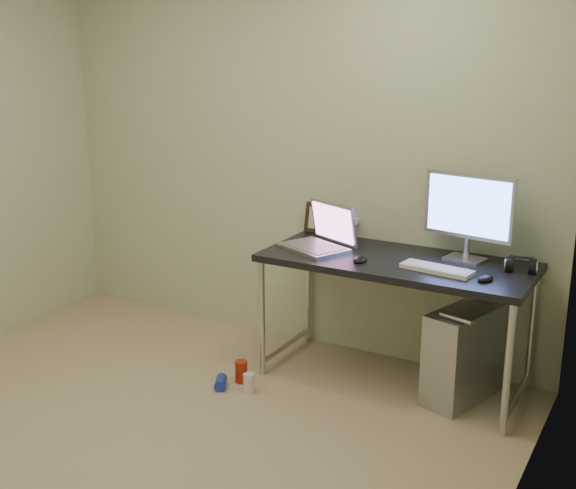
# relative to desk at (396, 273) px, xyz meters

# --- Properties ---
(floor) EXTENTS (3.50, 3.50, 0.00)m
(floor) POSITION_rel_desk_xyz_m (-0.87, -1.42, -0.67)
(floor) COLOR tan
(floor) RESTS_ON ground
(wall_back) EXTENTS (3.50, 0.02, 2.50)m
(wall_back) POSITION_rel_desk_xyz_m (-0.87, 0.33, 0.58)
(wall_back) COLOR beige
(wall_back) RESTS_ON ground
(wall_right) EXTENTS (0.02, 3.50, 2.50)m
(wall_right) POSITION_rel_desk_xyz_m (0.88, -1.42, 0.58)
(wall_right) COLOR beige
(wall_right) RESTS_ON ground
(desk) EXTENTS (1.50, 0.66, 0.75)m
(desk) POSITION_rel_desk_xyz_m (0.00, 0.00, 0.00)
(desk) COLOR black
(desk) RESTS_ON ground
(tower_computer) EXTENTS (0.36, 0.55, 0.56)m
(tower_computer) POSITION_rel_desk_xyz_m (0.42, -0.00, -0.40)
(tower_computer) COLOR #AFAFB4
(tower_computer) RESTS_ON ground
(cable_a) EXTENTS (0.01, 0.16, 0.69)m
(cable_a) POSITION_rel_desk_xyz_m (0.37, 0.28, -0.27)
(cable_a) COLOR black
(cable_a) RESTS_ON ground
(cable_b) EXTENTS (0.02, 0.11, 0.71)m
(cable_b) POSITION_rel_desk_xyz_m (0.46, 0.26, -0.29)
(cable_b) COLOR black
(cable_b) RESTS_ON ground
(can_red) EXTENTS (0.09, 0.09, 0.13)m
(can_red) POSITION_rel_desk_xyz_m (-0.76, -0.44, -0.60)
(can_red) COLOR #A9250F
(can_red) RESTS_ON ground
(can_white) EXTENTS (0.07, 0.07, 0.11)m
(can_white) POSITION_rel_desk_xyz_m (-0.65, -0.53, -0.61)
(can_white) COLOR white
(can_white) RESTS_ON ground
(can_blue) EXTENTS (0.12, 0.14, 0.07)m
(can_blue) POSITION_rel_desk_xyz_m (-0.82, -0.56, -0.63)
(can_blue) COLOR #1C34BA
(can_blue) RESTS_ON ground
(laptop) EXTENTS (0.47, 0.43, 0.26)m
(laptop) POSITION_rel_desk_xyz_m (-0.47, -0.01, 0.14)
(laptop) COLOR silver
(laptop) RESTS_ON desk
(monitor) EXTENTS (0.52, 0.18, 0.49)m
(monitor) POSITION_rel_desk_xyz_m (0.34, 0.17, 0.37)
(monitor) COLOR silver
(monitor) RESTS_ON desk
(keyboard) EXTENTS (0.40, 0.17, 0.02)m
(keyboard) POSITION_rel_desk_xyz_m (0.27, -0.11, 0.09)
(keyboard) COLOR white
(keyboard) RESTS_ON desk
(mouse_right) EXTENTS (0.09, 0.12, 0.04)m
(mouse_right) POSITION_rel_desk_xyz_m (0.53, -0.14, 0.10)
(mouse_right) COLOR black
(mouse_right) RESTS_ON desk
(mouse_left) EXTENTS (0.08, 0.12, 0.04)m
(mouse_left) POSITION_rel_desk_xyz_m (-0.16, -0.15, 0.10)
(mouse_left) COLOR black
(mouse_left) RESTS_ON desk
(headphones) EXTENTS (0.17, 0.10, 0.11)m
(headphones) POSITION_rel_desk_xyz_m (0.66, 0.10, 0.11)
(headphones) COLOR black
(headphones) RESTS_ON desk
(picture_frame) EXTENTS (0.24, 0.08, 0.20)m
(picture_frame) POSITION_rel_desk_xyz_m (-0.62, 0.30, 0.18)
(picture_frame) COLOR black
(picture_frame) RESTS_ON desk
(webcam) EXTENTS (0.05, 0.04, 0.13)m
(webcam) POSITION_rel_desk_xyz_m (-0.39, 0.30, 0.18)
(webcam) COLOR silver
(webcam) RESTS_ON desk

